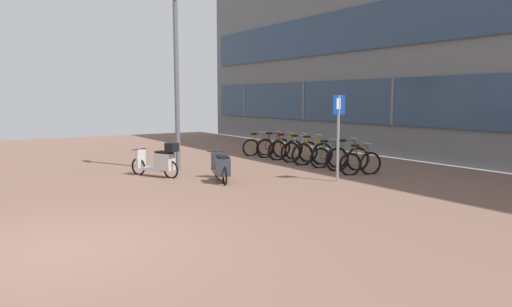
{
  "coord_description": "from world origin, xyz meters",
  "views": [
    {
      "loc": [
        -1.24,
        -6.94,
        2.17
      ],
      "look_at": [
        3.55,
        0.44,
        1.12
      ],
      "focal_mm": 32.7,
      "sensor_mm": 36.0,
      "label": 1
    }
  ],
  "objects_px": {
    "bicycle_rack_03": "(312,154)",
    "bicycle_rack_02": "(329,157)",
    "bicycle_rack_04": "(299,152)",
    "lamp_post": "(176,69)",
    "bicycle_rack_05": "(285,150)",
    "parking_sign": "(338,128)",
    "bicycle_rack_06": "(273,148)",
    "bicycle_rack_01": "(347,159)",
    "scooter_near": "(160,161)",
    "scooter_mid": "(221,167)",
    "bicycle_rack_07": "(258,147)",
    "bicycle_rack_00": "(360,163)"
  },
  "relations": [
    {
      "from": "bicycle_rack_07",
      "to": "parking_sign",
      "type": "relative_size",
      "value": 0.56
    },
    {
      "from": "bicycle_rack_02",
      "to": "scooter_near",
      "type": "height_order",
      "value": "scooter_near"
    },
    {
      "from": "bicycle_rack_07",
      "to": "scooter_mid",
      "type": "relative_size",
      "value": 0.78
    },
    {
      "from": "bicycle_rack_01",
      "to": "scooter_near",
      "type": "relative_size",
      "value": 0.87
    },
    {
      "from": "bicycle_rack_06",
      "to": "bicycle_rack_03",
      "type": "bearing_deg",
      "value": -91.16
    },
    {
      "from": "bicycle_rack_02",
      "to": "scooter_near",
      "type": "distance_m",
      "value": 5.2
    },
    {
      "from": "bicycle_rack_03",
      "to": "scooter_mid",
      "type": "xyz_separation_m",
      "value": [
        -3.95,
        -1.08,
        0.02
      ]
    },
    {
      "from": "bicycle_rack_05",
      "to": "bicycle_rack_07",
      "type": "xyz_separation_m",
      "value": [
        -0.17,
        1.51,
        -0.02
      ]
    },
    {
      "from": "bicycle_rack_04",
      "to": "bicycle_rack_07",
      "type": "relative_size",
      "value": 1.1
    },
    {
      "from": "bicycle_rack_05",
      "to": "scooter_near",
      "type": "bearing_deg",
      "value": -168.31
    },
    {
      "from": "scooter_mid",
      "to": "bicycle_rack_05",
      "type": "bearing_deg",
      "value": 32.97
    },
    {
      "from": "bicycle_rack_02",
      "to": "bicycle_rack_07",
      "type": "distance_m",
      "value": 3.78
    },
    {
      "from": "bicycle_rack_00",
      "to": "bicycle_rack_05",
      "type": "relative_size",
      "value": 0.92
    },
    {
      "from": "bicycle_rack_00",
      "to": "parking_sign",
      "type": "relative_size",
      "value": 0.56
    },
    {
      "from": "bicycle_rack_05",
      "to": "bicycle_rack_03",
      "type": "bearing_deg",
      "value": -91.59
    },
    {
      "from": "bicycle_rack_03",
      "to": "bicycle_rack_00",
      "type": "bearing_deg",
      "value": -93.46
    },
    {
      "from": "bicycle_rack_01",
      "to": "bicycle_rack_03",
      "type": "bearing_deg",
      "value": 93.67
    },
    {
      "from": "bicycle_rack_00",
      "to": "bicycle_rack_05",
      "type": "height_order",
      "value": "bicycle_rack_05"
    },
    {
      "from": "bicycle_rack_05",
      "to": "lamp_post",
      "type": "distance_m",
      "value": 4.95
    },
    {
      "from": "bicycle_rack_00",
      "to": "scooter_near",
      "type": "bearing_deg",
      "value": 150.76
    },
    {
      "from": "bicycle_rack_01",
      "to": "scooter_near",
      "type": "xyz_separation_m",
      "value": [
        -5.12,
        1.98,
        0.09
      ]
    },
    {
      "from": "scooter_near",
      "to": "lamp_post",
      "type": "height_order",
      "value": "lamp_post"
    },
    {
      "from": "parking_sign",
      "to": "lamp_post",
      "type": "bearing_deg",
      "value": 124.16
    },
    {
      "from": "bicycle_rack_00",
      "to": "bicycle_rack_06",
      "type": "bearing_deg",
      "value": 87.69
    },
    {
      "from": "bicycle_rack_06",
      "to": "scooter_mid",
      "type": "xyz_separation_m",
      "value": [
        -4.0,
        -3.35,
        0.03
      ]
    },
    {
      "from": "bicycle_rack_03",
      "to": "scooter_near",
      "type": "relative_size",
      "value": 0.91
    },
    {
      "from": "bicycle_rack_01",
      "to": "bicycle_rack_03",
      "type": "xyz_separation_m",
      "value": [
        -0.1,
        1.51,
        0.0
      ]
    },
    {
      "from": "bicycle_rack_03",
      "to": "bicycle_rack_06",
      "type": "relative_size",
      "value": 1.02
    },
    {
      "from": "bicycle_rack_05",
      "to": "parking_sign",
      "type": "bearing_deg",
      "value": -108.99
    },
    {
      "from": "bicycle_rack_00",
      "to": "parking_sign",
      "type": "bearing_deg",
      "value": -160.96
    },
    {
      "from": "bicycle_rack_01",
      "to": "scooter_near",
      "type": "height_order",
      "value": "bicycle_rack_01"
    },
    {
      "from": "bicycle_rack_01",
      "to": "bicycle_rack_07",
      "type": "relative_size",
      "value": 1.07
    },
    {
      "from": "bicycle_rack_02",
      "to": "lamp_post",
      "type": "bearing_deg",
      "value": 153.77
    },
    {
      "from": "bicycle_rack_05",
      "to": "bicycle_rack_06",
      "type": "relative_size",
      "value": 1.0
    },
    {
      "from": "lamp_post",
      "to": "bicycle_rack_05",
      "type": "bearing_deg",
      "value": 2.97
    },
    {
      "from": "bicycle_rack_03",
      "to": "bicycle_rack_05",
      "type": "xyz_separation_m",
      "value": [
        0.04,
        1.51,
        -0.01
      ]
    },
    {
      "from": "bicycle_rack_04",
      "to": "lamp_post",
      "type": "xyz_separation_m",
      "value": [
        -4.2,
        0.54,
        2.66
      ]
    },
    {
      "from": "bicycle_rack_03",
      "to": "bicycle_rack_02",
      "type": "bearing_deg",
      "value": -87.16
    },
    {
      "from": "bicycle_rack_05",
      "to": "scooter_mid",
      "type": "distance_m",
      "value": 4.76
    },
    {
      "from": "lamp_post",
      "to": "bicycle_rack_06",
      "type": "bearing_deg",
      "value": 13.12
    },
    {
      "from": "lamp_post",
      "to": "parking_sign",
      "type": "bearing_deg",
      "value": -55.84
    },
    {
      "from": "bicycle_rack_03",
      "to": "bicycle_rack_07",
      "type": "height_order",
      "value": "bicycle_rack_03"
    },
    {
      "from": "bicycle_rack_07",
      "to": "bicycle_rack_05",
      "type": "bearing_deg",
      "value": -83.61
    },
    {
      "from": "bicycle_rack_02",
      "to": "scooter_mid",
      "type": "bearing_deg",
      "value": -175.35
    },
    {
      "from": "bicycle_rack_00",
      "to": "bicycle_rack_05",
      "type": "xyz_separation_m",
      "value": [
        0.18,
        3.78,
        0.02
      ]
    },
    {
      "from": "bicycle_rack_02",
      "to": "bicycle_rack_05",
      "type": "height_order",
      "value": "bicycle_rack_05"
    },
    {
      "from": "bicycle_rack_02",
      "to": "bicycle_rack_07",
      "type": "relative_size",
      "value": 0.96
    },
    {
      "from": "bicycle_rack_00",
      "to": "scooter_near",
      "type": "relative_size",
      "value": 0.82
    },
    {
      "from": "bicycle_rack_02",
      "to": "parking_sign",
      "type": "relative_size",
      "value": 0.54
    },
    {
      "from": "bicycle_rack_07",
      "to": "bicycle_rack_03",
      "type": "bearing_deg",
      "value": -87.59
    }
  ]
}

